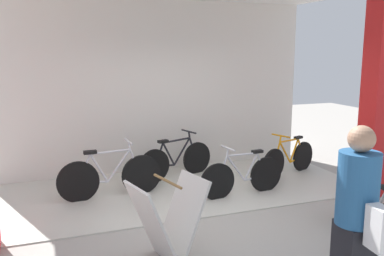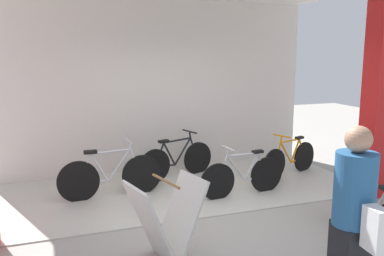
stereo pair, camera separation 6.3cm
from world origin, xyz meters
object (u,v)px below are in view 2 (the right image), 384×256
bicycle_inside_1 (111,176)px  bicycle_parked_0 (371,211)px  bicycle_inside_3 (290,159)px  sandwich_board_sign (166,221)px  pedestrian_2 (353,225)px  bicycle_inside_2 (177,160)px  bicycle_inside_0 (243,176)px

bicycle_inside_1 → bicycle_parked_0: bearing=-41.9°
bicycle_inside_3 → sandwich_board_sign: 3.81m
bicycle_inside_1 → bicycle_parked_0: bicycle_inside_1 is taller
sandwich_board_sign → pedestrian_2: bearing=-54.0°
sandwich_board_sign → pedestrian_2: (1.13, -1.56, 0.42)m
bicycle_inside_1 → bicycle_inside_2: 1.42m
bicycle_inside_0 → bicycle_inside_2: (-0.70, 1.24, 0.01)m
pedestrian_2 → bicycle_inside_2: bearing=91.3°
bicycle_parked_0 → pedestrian_2: size_ratio=0.88×
bicycle_inside_0 → sandwich_board_sign: (-1.73, -1.60, 0.14)m
bicycle_inside_3 → bicycle_parked_0: size_ratio=0.92×
bicycle_inside_2 → bicycle_parked_0: (1.50, -3.11, -0.00)m
bicycle_inside_0 → pedestrian_2: bearing=-100.8°
bicycle_parked_0 → sandwich_board_sign: 2.55m
pedestrian_2 → bicycle_parked_0: bearing=42.4°
bicycle_inside_0 → bicycle_inside_1: bearing=162.7°
bicycle_inside_3 → bicycle_parked_0: 2.62m
bicycle_inside_0 → bicycle_parked_0: (0.80, -1.88, 0.01)m
pedestrian_2 → bicycle_inside_3: bearing=63.6°
bicycle_inside_1 → pedestrian_2: (1.38, -3.77, 0.52)m
bicycle_parked_0 → bicycle_inside_3: bearing=78.8°
bicycle_inside_1 → bicycle_inside_3: 3.29m
bicycle_inside_3 → sandwich_board_sign: size_ratio=1.48×
bicycle_inside_0 → bicycle_parked_0: 2.04m
bicycle_inside_2 → sandwich_board_sign: 3.02m
bicycle_inside_0 → sandwich_board_sign: size_ratio=1.59×
bicycle_inside_0 → pedestrian_2: size_ratio=0.87×
bicycle_inside_2 → bicycle_inside_1: bearing=-154.2°
bicycle_inside_1 → bicycle_parked_0: 3.73m
bicycle_inside_2 → sandwich_board_sign: size_ratio=1.59×
bicycle_parked_0 → sandwich_board_sign: size_ratio=1.60×
bicycle_inside_0 → bicycle_parked_0: bearing=-66.9°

